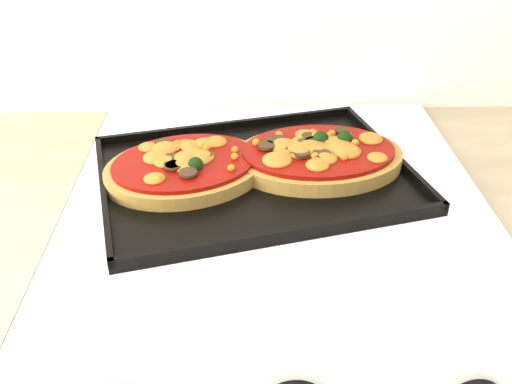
{
  "coord_description": "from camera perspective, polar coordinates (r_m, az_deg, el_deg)",
  "views": [
    {
      "loc": [
        -0.05,
        1.0,
        1.35
      ],
      "look_at": [
        -0.03,
        1.67,
        0.92
      ],
      "focal_mm": 40.0,
      "sensor_mm": 36.0,
      "label": 1
    }
  ],
  "objects": [
    {
      "name": "pizza_right",
      "position": [
        0.86,
        6.24,
        3.73
      ],
      "size": [
        0.27,
        0.2,
        0.04
      ],
      "primitive_type": null,
      "rotation": [
        0.0,
        0.0,
        0.08
      ],
      "color": "#A87F3A",
      "rests_on": "baking_tray"
    },
    {
      "name": "baking_tray",
      "position": [
        0.84,
        -0.11,
        1.94
      ],
      "size": [
        0.51,
        0.43,
        0.02
      ],
      "primitive_type": "cube",
      "rotation": [
        0.0,
        0.0,
        0.24
      ],
      "color": "black",
      "rests_on": "stove"
    },
    {
      "name": "pizza_left",
      "position": [
        0.84,
        -7.12,
        2.63
      ],
      "size": [
        0.28,
        0.25,
        0.03
      ],
      "primitive_type": null,
      "rotation": [
        0.0,
        0.0,
        0.33
      ],
      "color": "#A87F3A",
      "rests_on": "baking_tray"
    }
  ]
}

